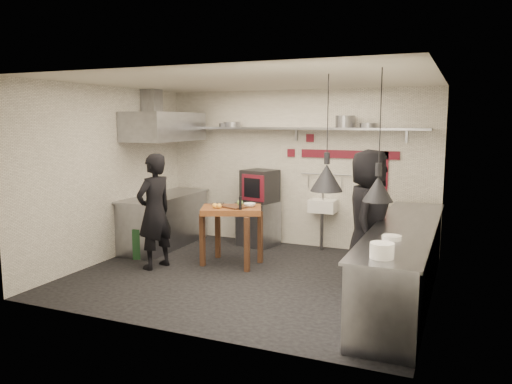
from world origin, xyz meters
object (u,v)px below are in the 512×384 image
at_px(green_bin, 144,243).
at_px(prep_table, 232,236).
at_px(combi_oven, 260,186).
at_px(chef_left, 154,211).
at_px(oven_stand, 258,224).
at_px(chef_right, 368,218).

xyz_separation_m(green_bin, prep_table, (1.52, 0.21, 0.21)).
xyz_separation_m(combi_oven, chef_left, (-0.94, -1.94, -0.21)).
bearing_deg(oven_stand, prep_table, -70.92).
height_order(combi_oven, chef_left, chef_left).
relative_size(green_bin, chef_left, 0.28).
relative_size(green_bin, prep_table, 0.54).
xyz_separation_m(oven_stand, green_bin, (-1.43, -1.51, -0.15)).
bearing_deg(chef_right, prep_table, 86.22).
bearing_deg(prep_table, combi_oven, 70.14).
distance_m(combi_oven, chef_right, 2.64).
relative_size(combi_oven, chef_right, 0.31).
bearing_deg(combi_oven, green_bin, -118.15).
bearing_deg(chef_right, chef_left, 98.49).
height_order(oven_stand, combi_oven, combi_oven).
bearing_deg(combi_oven, oven_stand, -114.09).
bearing_deg(chef_right, oven_stand, 57.10).
height_order(oven_stand, prep_table, prep_table).
distance_m(chef_left, chef_right, 3.19).
height_order(prep_table, chef_left, chef_left).
relative_size(combi_oven, chef_left, 0.33).
xyz_separation_m(green_bin, chef_left, (0.51, -0.40, 0.63)).
bearing_deg(chef_left, green_bin, -114.17).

